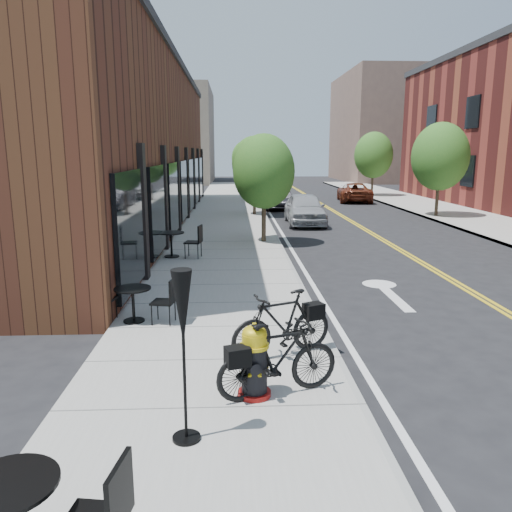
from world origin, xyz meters
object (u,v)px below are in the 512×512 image
object	(u,v)px
patio_umbrella	(183,320)
parked_car_far	(354,192)
parked_car_b	(275,196)
bistro_set_c	(171,241)
parked_car_a	(305,209)
bicycle_left	(282,324)
fire_hydrant	(254,362)
bicycle_right	(278,359)
parked_car_c	(272,186)
bistro_set_b	(133,300)

from	to	relation	value
patio_umbrella	parked_car_far	bearing A→B (deg)	72.92
parked_car_b	patio_umbrella	bearing A→B (deg)	-98.95
bistro_set_c	parked_car_a	xyz separation A→B (m)	(5.20, 7.72, 0.10)
bicycle_left	parked_car_b	size ratio (longest dim) A/B	0.40
fire_hydrant	bicycle_right	distance (m)	0.32
bicycle_right	patio_umbrella	xyz separation A→B (m)	(-1.12, -0.99, 0.90)
parked_car_a	parked_car_b	xyz separation A→B (m)	(-0.80, 6.69, -0.00)
parked_car_a	parked_car_b	bearing A→B (deg)	98.53
patio_umbrella	fire_hydrant	bearing A→B (deg)	50.77
patio_umbrella	parked_car_b	world-z (taller)	patio_umbrella
bicycle_right	parked_car_a	xyz separation A→B (m)	(2.71, 16.76, 0.09)
parked_car_far	parked_car_a	bearing A→B (deg)	73.14
bicycle_left	parked_car_c	bearing A→B (deg)	152.40
fire_hydrant	patio_umbrella	distance (m)	1.58
fire_hydrant	parked_car_far	bearing A→B (deg)	52.63
bistro_set_b	parked_car_a	distance (m)	14.66
parked_car_far	parked_car_c	bearing A→B (deg)	-31.16
parked_car_c	parked_car_far	bearing A→B (deg)	-33.43
bicycle_left	parked_car_far	xyz separation A→B (m)	(7.38, 25.95, -0.02)
parked_car_b	parked_car_a	bearing A→B (deg)	-85.05
fire_hydrant	parked_car_b	xyz separation A→B (m)	(2.23, 23.45, 0.13)
bicycle_left	parked_car_a	world-z (taller)	parked_car_a
bicycle_left	bistro_set_b	xyz separation A→B (m)	(-2.66, 1.73, -0.09)
fire_hydrant	parked_car_a	size ratio (longest dim) A/B	0.24
parked_car_a	bistro_set_c	bearing A→B (deg)	-122.25
bicycle_left	patio_umbrella	distance (m)	2.80
bicycle_left	parked_car_far	distance (m)	26.98
parked_car_far	bistro_set_b	bearing A→B (deg)	75.36
parked_car_c	parked_car_far	size ratio (longest dim) A/B	1.19
parked_car_c	parked_car_far	xyz separation A→B (m)	(5.22, -4.24, -0.15)
bistro_set_b	parked_car_far	xyz separation A→B (m)	(10.05, 24.21, 0.07)
bistro_set_b	parked_car_a	xyz separation A→B (m)	(5.20, 13.70, 0.17)
fire_hydrant	bistro_set_c	distance (m)	9.29
parked_car_a	bicycle_left	bearing A→B (deg)	-97.63
bicycle_left	parked_car_c	size ratio (longest dim) A/B	0.33
patio_umbrella	parked_car_c	xyz separation A→B (m)	(3.46, 32.50, -0.75)
parked_car_a	parked_car_far	xyz separation A→B (m)	(4.85, 10.51, -0.10)
bicycle_right	bistro_set_c	bearing A→B (deg)	-3.12
bistro_set_c	parked_car_c	distance (m)	22.98
bistro_set_c	parked_car_b	distance (m)	15.07
parked_car_c	bistro_set_b	bearing A→B (deg)	-93.99
parked_car_b	parked_car_c	distance (m)	8.07
parked_car_a	fire_hydrant	bearing A→B (deg)	-98.54
fire_hydrant	bicycle_left	distance (m)	1.41
parked_car_a	parked_car_far	distance (m)	11.57
bicycle_right	bistro_set_b	distance (m)	3.94
bistro_set_b	fire_hydrant	bearing A→B (deg)	-44.13
bistro_set_c	parked_car_far	distance (m)	20.82
fire_hydrant	bicycle_right	world-z (taller)	bicycle_right
parked_car_c	bistro_set_c	bearing A→B (deg)	-96.48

